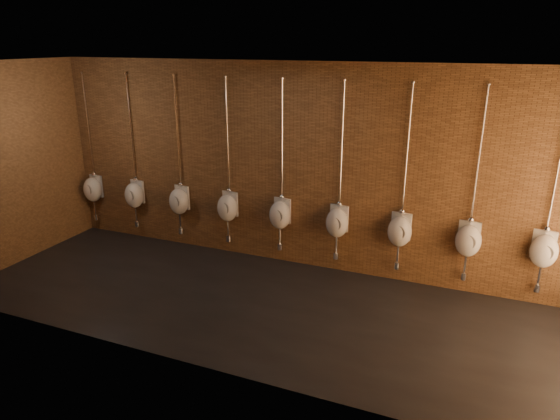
{
  "coord_description": "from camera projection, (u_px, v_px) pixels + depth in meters",
  "views": [
    {
      "loc": [
        2.6,
        -5.55,
        3.49
      ],
      "look_at": [
        -0.03,
        0.9,
        1.1
      ],
      "focal_mm": 32.0,
      "sensor_mm": 36.0,
      "label": 1
    }
  ],
  "objects": [
    {
      "name": "urinal_8",
      "position": [
        544.0,
        249.0,
        6.59
      ],
      "size": [
        0.4,
        0.36,
        2.71
      ],
      "color": "silver",
      "rests_on": "ground"
    },
    {
      "name": "room_shell",
      "position": [
        255.0,
        163.0,
        6.27
      ],
      "size": [
        8.54,
        3.04,
        3.22
      ],
      "color": "black",
      "rests_on": "ground"
    },
    {
      "name": "ground",
      "position": [
        258.0,
        304.0,
        6.93
      ],
      "size": [
        8.5,
        8.5,
        0.0
      ],
      "primitive_type": "plane",
      "color": "black",
      "rests_on": "ground"
    },
    {
      "name": "urinal_7",
      "position": [
        468.0,
        239.0,
        6.92
      ],
      "size": [
        0.4,
        0.36,
        2.71
      ],
      "color": "silver",
      "rests_on": "ground"
    },
    {
      "name": "urinal_2",
      "position": [
        179.0,
        200.0,
        8.61
      ],
      "size": [
        0.4,
        0.36,
        2.71
      ],
      "color": "silver",
      "rests_on": "ground"
    },
    {
      "name": "urinal_0",
      "position": [
        93.0,
        188.0,
        9.28
      ],
      "size": [
        0.4,
        0.36,
        2.71
      ],
      "color": "silver",
      "rests_on": "ground"
    },
    {
      "name": "urinal_6",
      "position": [
        400.0,
        230.0,
        7.26
      ],
      "size": [
        0.4,
        0.36,
        2.71
      ],
      "color": "silver",
      "rests_on": "ground"
    },
    {
      "name": "urinal_5",
      "position": [
        337.0,
        221.0,
        7.6
      ],
      "size": [
        0.4,
        0.36,
        2.71
      ],
      "color": "silver",
      "rests_on": "ground"
    },
    {
      "name": "urinal_4",
      "position": [
        280.0,
        214.0,
        7.93
      ],
      "size": [
        0.4,
        0.36,
        2.71
      ],
      "color": "silver",
      "rests_on": "ground"
    },
    {
      "name": "urinal_3",
      "position": [
        228.0,
        207.0,
        8.27
      ],
      "size": [
        0.4,
        0.36,
        2.71
      ],
      "color": "silver",
      "rests_on": "ground"
    },
    {
      "name": "urinal_1",
      "position": [
        134.0,
        194.0,
        8.95
      ],
      "size": [
        0.4,
        0.36,
        2.71
      ],
      "color": "silver",
      "rests_on": "ground"
    }
  ]
}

